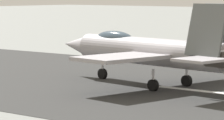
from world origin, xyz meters
The scene contains 4 objects.
ground_plane centered at (0.00, 0.00, 0.00)m, with size 400.00×400.00×0.00m, color gray.
runway_strip centered at (-0.02, 0.00, 0.01)m, with size 240.00×26.00×0.02m.
fighter_jet centered at (5.00, 0.08, 2.39)m, with size 17.39×13.24×5.59m.
marker_cone_mid centered at (13.25, -12.00, 0.28)m, with size 0.44×0.44×0.55m, color orange.
Camera 1 is at (-21.75, 36.63, 6.33)m, focal length 109.20 mm.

